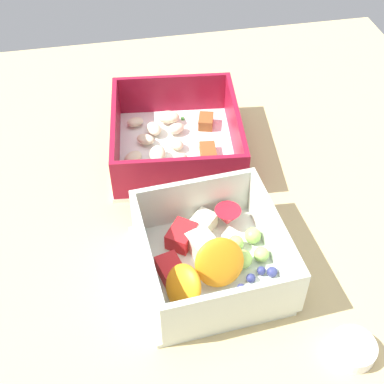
{
  "coord_description": "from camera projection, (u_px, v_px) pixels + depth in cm",
  "views": [
    {
      "loc": [
        41.13,
        -7.82,
        46.46
      ],
      "look_at": [
        -0.6,
        0.32,
        4.0
      ],
      "focal_mm": 49.42,
      "sensor_mm": 36.0,
      "label": 1
    }
  ],
  "objects": [
    {
      "name": "table_surface",
      "position": [
        190.0,
        214.0,
        0.62
      ],
      "size": [
        80.0,
        80.0,
        2.0
      ],
      "primitive_type": "cube",
      "color": "tan",
      "rests_on": "ground"
    },
    {
      "name": "pasta_container",
      "position": [
        175.0,
        141.0,
        0.67
      ],
      "size": [
        18.83,
        17.45,
        6.02
      ],
      "rotation": [
        0.0,
        0.0,
        -0.11
      ],
      "color": "white",
      "rests_on": "table_surface"
    },
    {
      "name": "fruit_bowl",
      "position": [
        211.0,
        255.0,
        0.53
      ],
      "size": [
        15.73,
        14.73,
        6.22
      ],
      "rotation": [
        0.0,
        0.0,
        0.07
      ],
      "color": "silver",
      "rests_on": "table_surface"
    },
    {
      "name": "paper_cup_liner",
      "position": [
        352.0,
        349.0,
        0.48
      ],
      "size": [
        4.23,
        4.23,
        1.41
      ],
      "primitive_type": "cylinder",
      "color": "white",
      "rests_on": "table_surface"
    }
  ]
}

